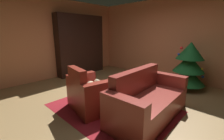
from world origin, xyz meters
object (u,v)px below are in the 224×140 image
(bookshelf_unit, at_px, (84,46))
(armchair_red, at_px, (88,95))
(book_stack_on_table, at_px, (112,90))
(couch_red, at_px, (148,101))
(decorated_tree, at_px, (189,65))
(coffee_table, at_px, (114,94))
(bottle_on_table, at_px, (117,91))

(bookshelf_unit, xyz_separation_m, armchair_red, (2.57, -1.79, -0.78))
(book_stack_on_table, bearing_deg, armchair_red, -140.12)
(armchair_red, xyz_separation_m, couch_red, (1.06, 0.63, -0.02))
(armchair_red, bearing_deg, book_stack_on_table, 39.88)
(couch_red, distance_m, decorated_tree, 2.16)
(armchair_red, height_order, couch_red, armchair_red)
(couch_red, bearing_deg, armchair_red, -149.06)
(bookshelf_unit, distance_m, book_stack_on_table, 3.37)
(coffee_table, xyz_separation_m, book_stack_on_table, (-0.04, -0.00, 0.07))
(armchair_red, xyz_separation_m, coffee_table, (0.43, 0.33, 0.03))
(bottle_on_table, relative_size, decorated_tree, 0.21)
(armchair_red, bearing_deg, coffee_table, 37.59)
(bookshelf_unit, xyz_separation_m, book_stack_on_table, (2.96, -1.46, -0.67))
(book_stack_on_table, bearing_deg, coffee_table, 3.83)
(bookshelf_unit, relative_size, coffee_table, 2.91)
(coffee_table, xyz_separation_m, decorated_tree, (0.68, 2.42, 0.34))
(bookshelf_unit, distance_m, decorated_tree, 3.82)
(bookshelf_unit, bearing_deg, bottle_on_table, -26.30)
(couch_red, bearing_deg, coffee_table, -154.29)
(armchair_red, relative_size, coffee_table, 1.39)
(book_stack_on_table, distance_m, decorated_tree, 2.54)
(book_stack_on_table, distance_m, bottle_on_table, 0.26)
(couch_red, height_order, bottle_on_table, couch_red)
(armchair_red, distance_m, coffee_table, 0.55)
(bookshelf_unit, distance_m, couch_red, 3.89)
(armchair_red, relative_size, couch_red, 0.56)
(armchair_red, height_order, bottle_on_table, armchair_red)
(bookshelf_unit, relative_size, book_stack_on_table, 11.74)
(couch_red, distance_m, bottle_on_table, 0.64)
(coffee_table, bearing_deg, couch_red, 25.71)
(armchair_red, relative_size, bottle_on_table, 3.81)
(armchair_red, height_order, book_stack_on_table, armchair_red)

